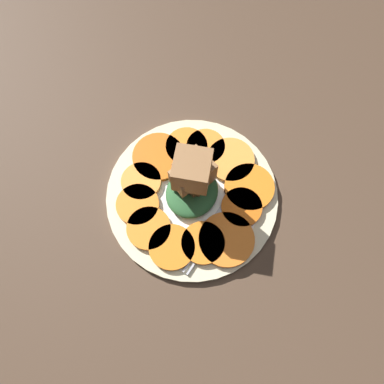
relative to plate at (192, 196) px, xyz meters
The scene contains 16 objects.
table_slab 1.52cm from the plate, ahead, with size 120.00×120.00×2.00cm, color #4C3828.
plate is the anchor object (origin of this frame).
carrot_slice_0 7.88cm from the plate, 138.64° to the right, with size 6.35×6.35×0.82cm, color orange.
carrot_slice_1 8.78cm from the plate, 115.37° to the right, with size 8.17×8.17×0.82cm, color orange.
carrot_slice_2 7.82cm from the plate, 77.12° to the right, with size 6.15×6.15×0.82cm, color #D76115.
carrot_slice_3 8.88cm from the plate, 53.87° to the right, with size 7.65×7.65×0.82cm, color orange.
carrot_slice_4 8.31cm from the plate, 17.62° to the right, with size 7.51×7.51×0.82cm, color #F99439.
carrot_slice_5 8.25cm from the plate, 14.16° to the left, with size 6.15×6.15×0.82cm, color orange.
carrot_slice_6 8.02cm from the plate, 35.74° to the left, with size 6.66×6.66×0.82cm, color orange.
carrot_slice_7 8.18cm from the plate, 70.28° to the left, with size 8.20×8.20×0.82cm, color orange.
carrot_slice_8 8.13cm from the plate, 105.48° to the left, with size 6.17×6.17×0.82cm, color orange.
carrot_slice_9 8.44cm from the plate, 132.03° to the left, with size 6.48×6.48×0.82cm, color orange.
carrot_slice_10 8.45cm from the plate, 160.31° to the left, with size 6.53×6.53×0.82cm, color orange.
carrot_slice_11 8.83cm from the plate, 169.79° to the right, with size 6.71×6.71×0.82cm, color orange.
center_pile 5.32cm from the plate, 38.30° to the left, with size 8.99×7.68×11.65cm.
fork 5.58cm from the plate, 114.50° to the right, with size 18.28×3.10×0.40cm.
Camera 1 is at (-16.95, -9.62, 56.86)cm, focal length 35.00 mm.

